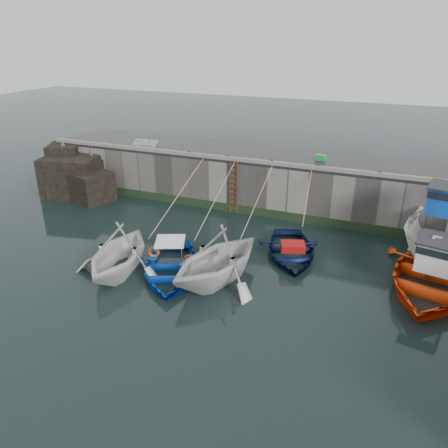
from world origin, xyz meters
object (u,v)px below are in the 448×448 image
at_px(ladder, 233,187).
at_px(boat_near_blacktrim, 217,280).
at_px(fish_crate, 321,157).
at_px(bollard_d, 318,167).
at_px(bollard_a, 189,153).
at_px(bollard_b, 228,157).
at_px(boat_far_white, 440,235).
at_px(boat_near_blue, 171,273).
at_px(boat_near_navy, 290,255).
at_px(bollard_e, 380,173).
at_px(boat_near_white, 120,271).
at_px(bollard_c, 272,162).
at_px(boat_far_orange, 434,276).

xyz_separation_m(ladder, boat_near_blacktrim, (2.18, -7.60, -1.59)).
height_order(fish_crate, bollard_d, fish_crate).
height_order(bollard_a, bollard_b, same).
xyz_separation_m(ladder, boat_far_white, (11.14, -1.66, -0.39)).
height_order(boat_near_blue, boat_near_navy, boat_near_blue).
bearing_deg(bollard_e, boat_near_white, -138.90).
height_order(bollard_a, bollard_c, same).
xyz_separation_m(fish_crate, bollard_e, (3.43, -1.91, -0.02)).
relative_size(boat_far_orange, bollard_c, 29.08).
distance_m(boat_far_orange, bollard_b, 12.74).
xyz_separation_m(boat_near_white, bollard_a, (-0.78, 8.91, 3.30)).
relative_size(boat_far_white, fish_crate, 13.38).
xyz_separation_m(boat_near_blue, boat_far_white, (11.16, 6.20, 1.20)).
xyz_separation_m(boat_far_white, bollard_a, (-14.14, 1.99, 2.10)).
xyz_separation_m(boat_far_orange, bollard_c, (-8.72, 4.91, 2.82)).
relative_size(bollard_d, bollard_e, 1.00).
bearing_deg(boat_far_orange, boat_near_white, -151.31).
bearing_deg(boat_far_orange, boat_far_white, 97.36).
distance_m(boat_near_blue, boat_near_navy, 5.92).
bearing_deg(bollard_e, boat_near_navy, -127.59).
xyz_separation_m(bollard_c, bollard_e, (5.80, 0.00, 0.00)).
bearing_deg(bollard_d, fish_crate, 97.00).
xyz_separation_m(boat_near_white, bollard_b, (1.72, 8.91, 3.30)).
height_order(bollard_d, bollard_e, same).
distance_m(bollard_b, bollard_c, 2.70).
relative_size(boat_far_orange, bollard_a, 29.08).
relative_size(boat_near_white, boat_near_blacktrim, 0.93).
bearing_deg(boat_near_blue, boat_far_orange, -6.54).
bearing_deg(boat_far_white, bollard_e, 158.84).
distance_m(boat_near_navy, fish_crate, 7.17).
xyz_separation_m(boat_near_blacktrim, bollard_d, (2.62, 7.93, 3.30)).
bearing_deg(boat_near_navy, fish_crate, 70.75).
relative_size(boat_near_white, bollard_a, 17.47).
height_order(boat_near_blue, boat_far_white, boat_far_white).
distance_m(ladder, boat_near_blue, 8.01).
height_order(boat_near_navy, bollard_e, bollard_e).
distance_m(boat_near_blue, bollard_c, 9.10).
xyz_separation_m(fish_crate, bollard_d, (0.23, -1.91, -0.02)).
height_order(boat_far_white, fish_crate, boat_far_white).
xyz_separation_m(boat_near_white, fish_crate, (6.78, 10.82, 3.32)).
height_order(ladder, bollard_e, bollard_e).
relative_size(bollard_c, bollard_e, 1.00).
bearing_deg(boat_near_blacktrim, bollard_b, 127.17).
bearing_deg(boat_near_blacktrim, boat_far_white, 52.03).
bearing_deg(boat_near_white, boat_near_blue, 8.23).
xyz_separation_m(boat_far_orange, bollard_a, (-13.92, 4.91, 2.82)).
relative_size(boat_near_white, bollard_b, 17.47).
bearing_deg(bollard_e, bollard_c, 180.00).
xyz_separation_m(fish_crate, bollard_a, (-7.57, -1.91, -0.02)).
xyz_separation_m(boat_far_white, fish_crate, (-6.58, 3.90, 2.11)).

